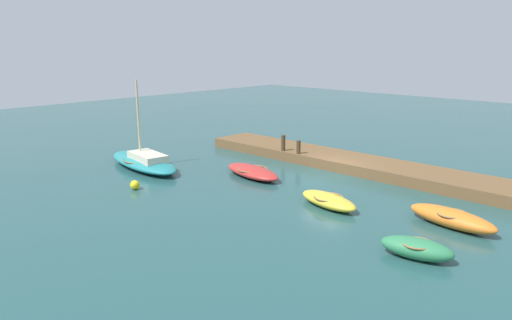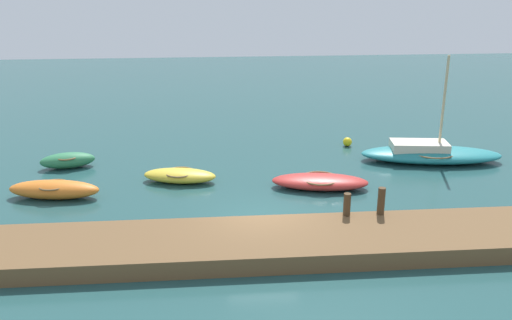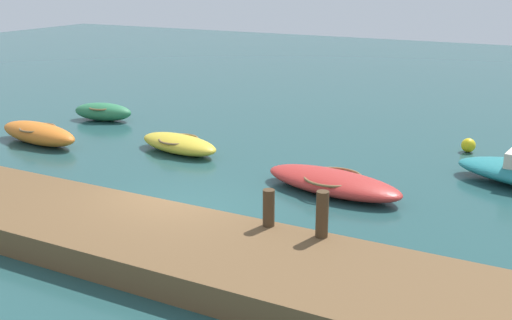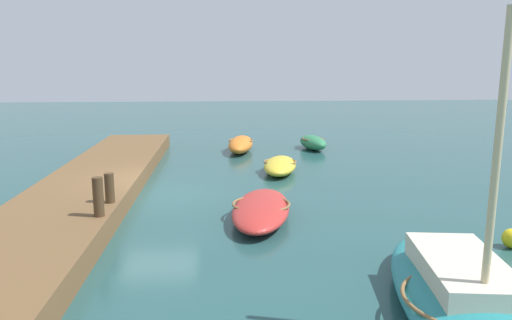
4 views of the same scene
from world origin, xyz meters
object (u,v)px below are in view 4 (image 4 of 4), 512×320
Objects in this scene: rowboat_orange at (241,144)px; rowboat_red at (261,209)px; rowboat_yellow at (280,165)px; mooring_post_mid_west at (98,197)px; marker_buoy at (512,238)px; dinghy_green at (313,142)px; mooring_post_west at (110,188)px; sailboat_teal at (472,303)px.

rowboat_red is at bearing 8.54° from rowboat_orange.
mooring_post_mid_west is at bearing -25.53° from rowboat_yellow.
mooring_post_mid_west reaches higher than marker_buoy.
dinghy_green is at bearing 102.75° from rowboat_orange.
mooring_post_mid_west is at bearing -10.25° from rowboat_orange.
mooring_post_west is at bearing -78.97° from rowboat_red.
rowboat_yellow reaches higher than marker_buoy.
rowboat_yellow is at bearing -35.13° from dinghy_green.
rowboat_orange is 1.45× the size of dinghy_green.
mooring_post_west is (6.03, -5.37, 0.71)m from rowboat_yellow.
mooring_post_mid_west is at bearing -97.41° from marker_buoy.
mooring_post_mid_west is at bearing -115.48° from sailboat_teal.
dinghy_green reaches higher than rowboat_yellow.
dinghy_green is 3.22× the size of mooring_post_west.
sailboat_teal is 4.34m from marker_buoy.
rowboat_red is 4.33× the size of mooring_post_mid_west.
rowboat_orange is at bearing 161.91° from mooring_post_mid_west.
dinghy_green is 5.78m from rowboat_yellow.
rowboat_red is at bearing 107.77° from mooring_post_mid_west.
rowboat_orange is at bearing -169.80° from rowboat_red.
rowboat_yellow reaches higher than rowboat_red.
mooring_post_mid_west reaches higher than rowboat_red.
rowboat_red is 4.40m from mooring_post_mid_west.
mooring_post_west is at bearing 180.00° from mooring_post_mid_west.
sailboat_teal is at bearing 18.38° from rowboat_orange.
mooring_post_west is (0.11, -4.12, 0.71)m from rowboat_red.
dinghy_green is at bearing -174.41° from sailboat_teal.
rowboat_red is 10.90m from rowboat_orange.
rowboat_red is at bearing -29.04° from dinghy_green.
sailboat_teal is at bearing -39.56° from marker_buoy.
dinghy_green is at bearing 145.78° from mooring_post_west.
sailboat_teal is (5.95, 3.00, 0.12)m from rowboat_red.
mooring_post_mid_west is (1.21, 0.00, 0.09)m from mooring_post_west.
rowboat_orange reaches higher than rowboat_yellow.
dinghy_green is 13.99m from marker_buoy.
mooring_post_west is at bearing -12.09° from rowboat_orange.
rowboat_red is 6.06m from rowboat_yellow.
mooring_post_mid_west reaches higher than dinghy_green.
rowboat_orange reaches higher than rowboat_red.
sailboat_teal is at bearing 50.66° from mooring_post_west.
marker_buoy is (8.53, 4.51, -0.06)m from rowboat_yellow.
rowboat_red reaches higher than marker_buoy.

